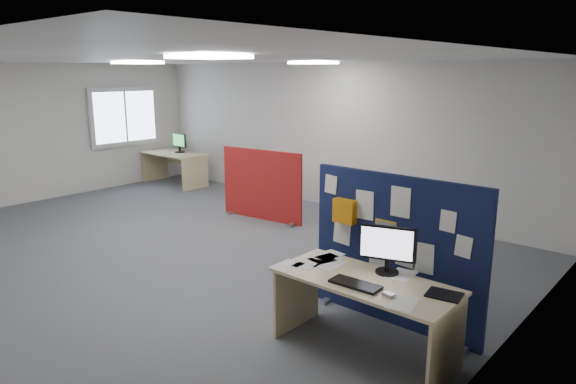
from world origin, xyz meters
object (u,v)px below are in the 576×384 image
Objects in this scene: main_desk at (367,296)px; monitor_main at (388,247)px; navy_divider at (393,250)px; second_desk at (175,160)px; office_chair at (394,216)px; monitor_second at (179,142)px; red_divider at (262,185)px.

monitor_main is at bearing 72.30° from main_desk.
navy_divider is 1.15× the size of main_desk.
monitor_main is at bearing -23.03° from second_desk.
second_desk is 1.61× the size of office_chair.
navy_divider is 1.22× the size of second_desk.
office_chair is (6.05, -0.90, -0.42)m from monitor_second.
monitor_main is 4.51m from red_divider.
navy_divider is at bearing -20.50° from second_desk.
monitor_second is 6.13m from office_chair.
red_divider is 3.58m from second_desk.
office_chair is (-1.22, 2.31, -0.43)m from monitor_main.
office_chair reaches higher than second_desk.
monitor_second is at bearing 154.60° from main_desk.
monitor_second is at bearing 169.95° from office_chair.
office_chair is at bearing 98.82° from monitor_main.
red_divider reaches higher than second_desk.
main_desk is 0.48m from monitor_main.
monitor_second reaches higher than main_desk.
office_chair is at bearing -4.33° from monitor_second.
office_chair is (2.62, -0.03, -0.06)m from red_divider.
navy_divider is 1.16× the size of red_divider.
second_desk is 0.43m from monitor_second.
main_desk is 7.99m from second_desk.
navy_divider is 4.11m from red_divider.
red_divider is at bearing 177.81° from office_chair.
main_desk is 4.55m from red_divider.
navy_divider is 3.81× the size of monitor_main.
navy_divider reaches higher than office_chair.
red_divider is 1.05× the size of second_desk.
second_desk is at bearing 160.24° from red_divider.
office_chair is at bearing -7.55° from second_desk.
red_divider reaches higher than monitor_main.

